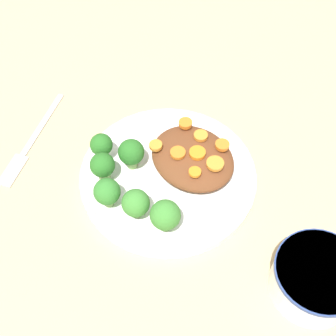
{
  "coord_description": "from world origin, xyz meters",
  "views": [
    {
      "loc": [
        0.3,
        -0.28,
        0.61
      ],
      "look_at": [
        0.0,
        0.0,
        0.03
      ],
      "focal_mm": 50.0,
      "sensor_mm": 36.0,
      "label": 1
    }
  ],
  "objects": [
    {
      "name": "ground_plane",
      "position": [
        0.0,
        0.0,
        0.0
      ],
      "size": [
        4.0,
        4.0,
        0.0
      ],
      "primitive_type": "plane",
      "color": "tan"
    },
    {
      "name": "plate",
      "position": [
        0.0,
        0.0,
        0.01
      ],
      "size": [
        0.28,
        0.28,
        0.02
      ],
      "color": "white",
      "rests_on": "ground_plane"
    },
    {
      "name": "dip_bowl",
      "position": [
        0.26,
        0.02,
        0.03
      ],
      "size": [
        0.12,
        0.12,
        0.06
      ],
      "color": "white",
      "rests_on": "ground_plane"
    },
    {
      "name": "stew_mound",
      "position": [
        0.01,
        0.04,
        0.03
      ],
      "size": [
        0.14,
        0.12,
        0.03
      ],
      "primitive_type": "ellipsoid",
      "color": "brown",
      "rests_on": "plate"
    },
    {
      "name": "broccoli_floret_0",
      "position": [
        0.02,
        -0.08,
        0.05
      ],
      "size": [
        0.04,
        0.04,
        0.05
      ],
      "color": "#759E51",
      "rests_on": "plate"
    },
    {
      "name": "broccoli_floret_1",
      "position": [
        -0.05,
        -0.03,
        0.05
      ],
      "size": [
        0.04,
        0.04,
        0.06
      ],
      "color": "#7FA85B",
      "rests_on": "plate"
    },
    {
      "name": "broccoli_floret_2",
      "position": [
        -0.06,
        -0.08,
        0.05
      ],
      "size": [
        0.04,
        0.04,
        0.06
      ],
      "color": "#7FA85B",
      "rests_on": "plate"
    },
    {
      "name": "broccoli_floret_3",
      "position": [
        -0.09,
        -0.05,
        0.05
      ],
      "size": [
        0.04,
        0.04,
        0.05
      ],
      "color": "#759E51",
      "rests_on": "plate"
    },
    {
      "name": "broccoli_floret_4",
      "position": [
        -0.02,
        -0.1,
        0.05
      ],
      "size": [
        0.04,
        0.04,
        0.05
      ],
      "color": "#759E51",
      "rests_on": "plate"
    },
    {
      "name": "broccoli_floret_5",
      "position": [
        0.07,
        -0.07,
        0.05
      ],
      "size": [
        0.04,
        0.04,
        0.06
      ],
      "color": "#7FA85B",
      "rests_on": "plate"
    },
    {
      "name": "carrot_slice_0",
      "position": [
        0.02,
        0.04,
        0.05
      ],
      "size": [
        0.03,
        0.03,
        0.01
      ],
      "primitive_type": "cylinder",
      "color": "orange",
      "rests_on": "stew_mound"
    },
    {
      "name": "carrot_slice_1",
      "position": [
        0.04,
        0.01,
        0.05
      ],
      "size": [
        0.02,
        0.02,
        0.0
      ],
      "primitive_type": "cylinder",
      "color": "orange",
      "rests_on": "stew_mound"
    },
    {
      "name": "carrot_slice_2",
      "position": [
        0.0,
        0.02,
        0.05
      ],
      "size": [
        0.02,
        0.02,
        0.01
      ],
      "primitive_type": "cylinder",
      "color": "orange",
      "rests_on": "stew_mound"
    },
    {
      "name": "carrot_slice_3",
      "position": [
        0.0,
        0.07,
        0.05
      ],
      "size": [
        0.02,
        0.02,
        0.01
      ],
      "primitive_type": "cylinder",
      "color": "orange",
      "rests_on": "stew_mound"
    },
    {
      "name": "carrot_slice_4",
      "position": [
        -0.03,
        0.01,
        0.05
      ],
      "size": [
        0.02,
        0.02,
        0.01
      ],
      "primitive_type": "cylinder",
      "color": "orange",
      "rests_on": "stew_mound"
    },
    {
      "name": "carrot_slice_5",
      "position": [
        -0.03,
        0.07,
        0.05
      ],
      "size": [
        0.02,
        0.02,
        0.01
      ],
      "primitive_type": "cylinder",
      "color": "orange",
      "rests_on": "stew_mound"
    },
    {
      "name": "carrot_slice_6",
      "position": [
        0.04,
        0.08,
        0.05
      ],
      "size": [
        0.02,
        0.02,
        0.01
      ],
      "primitive_type": "cylinder",
      "color": "orange",
      "rests_on": "stew_mound"
    },
    {
      "name": "carrot_slice_7",
      "position": [
        0.05,
        0.05,
        0.05
      ],
      "size": [
        0.03,
        0.03,
        0.01
      ],
      "primitive_type": "cylinder",
      "color": "orange",
      "rests_on": "stew_mound"
    },
    {
      "name": "fork",
      "position": [
        -0.21,
        -0.13,
        0.0
      ],
      "size": [
        0.12,
        0.19,
        0.01
      ],
      "rotation": [
        0.0,
        0.0,
        5.22
      ],
      "color": "#B8B8B8",
      "rests_on": "ground_plane"
    }
  ]
}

